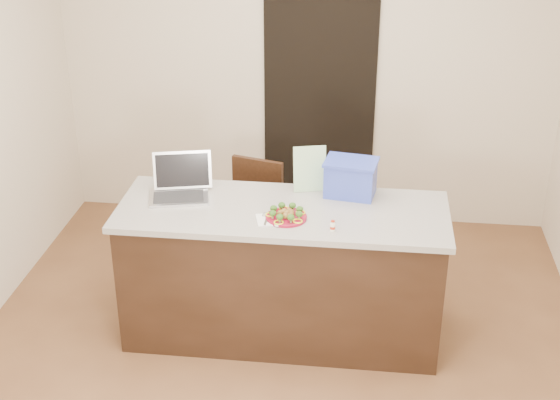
# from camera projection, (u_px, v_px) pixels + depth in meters

# --- Properties ---
(ground) EXTENTS (4.00, 4.00, 0.00)m
(ground) POSITION_uv_depth(u_px,v_px,m) (278.00, 354.00, 5.01)
(ground) COLOR brown
(ground) RESTS_ON ground
(room_shell) EXTENTS (4.00, 4.00, 4.00)m
(room_shell) POSITION_uv_depth(u_px,v_px,m) (277.00, 116.00, 4.30)
(room_shell) COLOR white
(room_shell) RESTS_ON ground
(doorway) EXTENTS (0.90, 0.02, 2.00)m
(doorway) POSITION_uv_depth(u_px,v_px,m) (319.00, 106.00, 6.33)
(doorway) COLOR black
(doorway) RESTS_ON ground
(island) EXTENTS (2.06, 0.76, 0.92)m
(island) POSITION_uv_depth(u_px,v_px,m) (282.00, 272.00, 5.03)
(island) COLOR black
(island) RESTS_ON ground
(plate) EXTENTS (0.25, 0.25, 0.02)m
(plate) POSITION_uv_depth(u_px,v_px,m) (286.00, 217.00, 4.71)
(plate) COLOR maroon
(plate) RESTS_ON island
(meatballs) EXTENTS (0.10, 0.10, 0.04)m
(meatballs) POSITION_uv_depth(u_px,v_px,m) (287.00, 213.00, 4.70)
(meatballs) COLOR brown
(meatballs) RESTS_ON plate
(broccoli) EXTENTS (0.21, 0.21, 0.04)m
(broccoli) POSITION_uv_depth(u_px,v_px,m) (286.00, 211.00, 4.69)
(broccoli) COLOR #214412
(broccoli) RESTS_ON plate
(pepper_rings) EXTENTS (0.24, 0.25, 0.01)m
(pepper_rings) POSITION_uv_depth(u_px,v_px,m) (286.00, 216.00, 4.71)
(pepper_rings) COLOR yellow
(pepper_rings) RESTS_ON plate
(napkin) EXTENTS (0.19, 0.19, 0.01)m
(napkin) POSITION_uv_depth(u_px,v_px,m) (270.00, 220.00, 4.70)
(napkin) COLOR silver
(napkin) RESTS_ON island
(fork) EXTENTS (0.03, 0.16, 0.00)m
(fork) POSITION_uv_depth(u_px,v_px,m) (267.00, 218.00, 4.71)
(fork) COLOR #AAAAAE
(fork) RESTS_ON napkin
(knife) EXTENTS (0.08, 0.21, 0.01)m
(knife) POSITION_uv_depth(u_px,v_px,m) (275.00, 220.00, 4.67)
(knife) COLOR white
(knife) RESTS_ON napkin
(yogurt_bottle) EXTENTS (0.03, 0.03, 0.07)m
(yogurt_bottle) POSITION_uv_depth(u_px,v_px,m) (333.00, 227.00, 4.56)
(yogurt_bottle) COLOR white
(yogurt_bottle) RESTS_ON island
(laptop) EXTENTS (0.42, 0.37, 0.26)m
(laptop) POSITION_uv_depth(u_px,v_px,m) (181.00, 184.00, 4.99)
(laptop) COLOR #BBBCC1
(laptop) RESTS_ON island
(leaflet) EXTENTS (0.22, 0.10, 0.30)m
(leaflet) POSITION_uv_depth(u_px,v_px,m) (310.00, 169.00, 5.01)
(leaflet) COLOR white
(leaflet) RESTS_ON island
(blue_box) EXTENTS (0.36, 0.28, 0.24)m
(blue_box) POSITION_uv_depth(u_px,v_px,m) (351.00, 178.00, 4.96)
(blue_box) COLOR #3245B7
(blue_box) RESTS_ON island
(chair) EXTENTS (0.49, 0.50, 0.89)m
(chair) POSITION_uv_depth(u_px,v_px,m) (256.00, 213.00, 5.70)
(chair) COLOR #371D10
(chair) RESTS_ON ground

